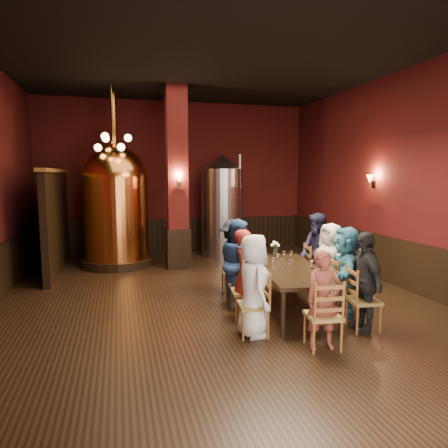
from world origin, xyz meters
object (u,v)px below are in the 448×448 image
object	(u,v)px
person_0	(253,285)
person_2	(238,263)
person_1	(245,275)
copper_kettle	(116,204)
steel_vessel	(222,206)
rose_vase	(276,246)
dining_table	(290,271)

from	to	relation	value
person_0	person_2	size ratio (longest dim) A/B	0.95
person_1	person_2	bearing A→B (deg)	19.50
copper_kettle	steel_vessel	bearing A→B (deg)	9.28
person_1	person_2	distance (m)	0.66
copper_kettle	rose_vase	bearing A→B (deg)	-48.31
person_0	rose_vase	world-z (taller)	person_0
person_1	steel_vessel	xyz separation A→B (m)	(0.94, 5.08, 0.71)
steel_vessel	rose_vase	xyz separation A→B (m)	(0.08, -3.87, -0.50)
person_2	steel_vessel	world-z (taller)	steel_vessel
person_2	person_0	bearing A→B (deg)	179.40
person_0	person_2	bearing A→B (deg)	-6.91
dining_table	person_2	world-z (taller)	person_2
person_1	copper_kettle	xyz separation A→B (m)	(-2.00, 4.59, 0.85)
copper_kettle	person_0	bearing A→B (deg)	-70.02
person_1	copper_kettle	size ratio (longest dim) A/B	0.34
person_1	person_2	world-z (taller)	person_2
dining_table	person_1	bearing A→B (deg)	-158.78
dining_table	person_0	xyz separation A→B (m)	(-0.97, -0.88, 0.06)
person_2	rose_vase	world-z (taller)	person_2
person_1	dining_table	bearing A→B (deg)	-49.29
person_2	copper_kettle	world-z (taller)	copper_kettle
dining_table	copper_kettle	world-z (taller)	copper_kettle
person_0	rose_vase	size ratio (longest dim) A/B	4.94
dining_table	person_1	distance (m)	0.91
person_1	rose_vase	bearing A→B (deg)	-13.08
person_0	person_2	xyz separation A→B (m)	(0.17, 1.32, 0.04)
person_0	person_2	distance (m)	1.33
person_1	steel_vessel	world-z (taller)	steel_vessel
steel_vessel	rose_vase	bearing A→B (deg)	-88.89
dining_table	person_2	xyz separation A→B (m)	(-0.80, 0.44, 0.10)
steel_vessel	person_2	bearing A→B (deg)	-100.95
person_2	person_1	bearing A→B (deg)	179.40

